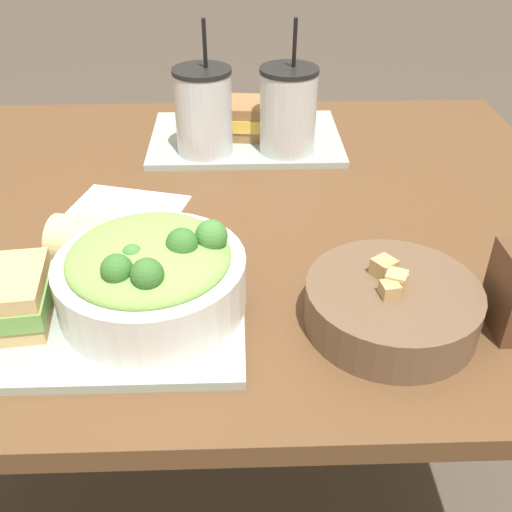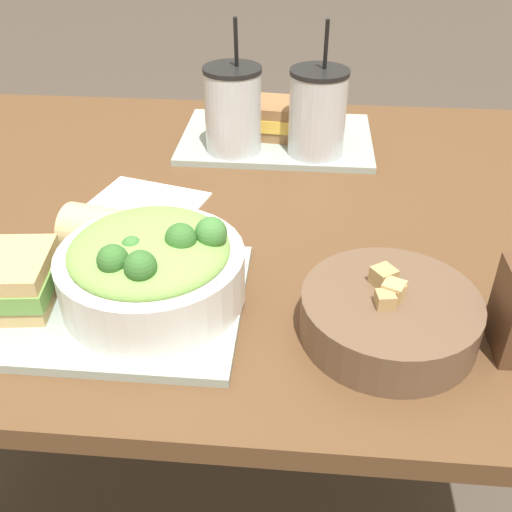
% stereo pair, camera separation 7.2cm
% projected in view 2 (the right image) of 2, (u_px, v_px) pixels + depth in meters
% --- Properties ---
extents(ground_plane, '(12.00, 12.00, 0.00)m').
position_uv_depth(ground_plane, '(219.00, 490.00, 1.40)').
color(ground_plane, '#4C4238').
extents(dining_table, '(1.31, 0.94, 0.77)m').
position_uv_depth(dining_table, '(206.00, 254.00, 1.03)').
color(dining_table, brown).
rests_on(dining_table, ground_plane).
extents(tray_near, '(0.37, 0.26, 0.01)m').
position_uv_depth(tray_near, '(97.00, 300.00, 0.75)').
color(tray_near, '#99A89E').
rests_on(tray_near, dining_table).
extents(tray_far, '(0.37, 0.26, 0.01)m').
position_uv_depth(tray_far, '(277.00, 138.00, 1.17)').
color(tray_far, '#99A89E').
rests_on(tray_far, dining_table).
extents(salad_bowl, '(0.23, 0.23, 0.11)m').
position_uv_depth(salad_bowl, '(152.00, 265.00, 0.72)').
color(salad_bowl, white).
rests_on(salad_bowl, tray_near).
extents(soup_bowl, '(0.21, 0.21, 0.08)m').
position_uv_depth(soup_bowl, '(389.00, 314.00, 0.69)').
color(soup_bowl, brown).
rests_on(soup_bowl, dining_table).
extents(sandwich_near, '(0.13, 0.12, 0.06)m').
position_uv_depth(sandwich_near, '(3.00, 280.00, 0.72)').
color(sandwich_near, tan).
rests_on(sandwich_near, tray_near).
extents(baguette_near, '(0.16, 0.10, 0.07)m').
position_uv_depth(baguette_near, '(119.00, 235.00, 0.80)').
color(baguette_near, '#DBBC84').
rests_on(baguette_near, tray_near).
extents(sandwich_far, '(0.13, 0.11, 0.06)m').
position_uv_depth(sandwich_far, '(264.00, 117.00, 1.16)').
color(sandwich_far, olive).
rests_on(sandwich_far, tray_far).
extents(drink_cup_dark, '(0.10, 0.10, 0.24)m').
position_uv_depth(drink_cup_dark, '(233.00, 112.00, 1.07)').
color(drink_cup_dark, silver).
rests_on(drink_cup_dark, tray_far).
extents(drink_cup_red, '(0.10, 0.10, 0.24)m').
position_uv_depth(drink_cup_red, '(317.00, 115.00, 1.06)').
color(drink_cup_red, silver).
rests_on(drink_cup_red, tray_far).
extents(napkin_folded, '(0.20, 0.16, 0.00)m').
position_uv_depth(napkin_folded, '(148.00, 201.00, 0.97)').
color(napkin_folded, white).
rests_on(napkin_folded, dining_table).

